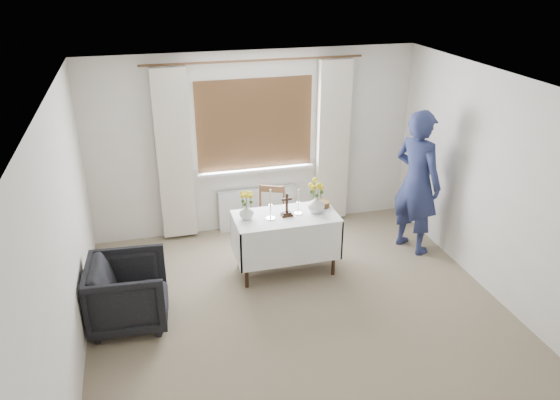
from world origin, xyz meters
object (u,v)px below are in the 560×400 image
Objects in this scene: altar_table at (286,244)px; wooden_chair at (270,218)px; armchair at (128,292)px; flower_vase_left at (247,212)px; wooden_cross at (287,205)px; flower_vase_right at (316,204)px; person at (417,182)px.

altar_table is 0.70m from wooden_chair.
armchair is 1.61m from flower_vase_left.
wooden_chair is 4.41× the size of flower_vase_left.
wooden_chair is 2.25m from armchair.
armchair is 4.42× the size of flower_vase_left.
wooden_chair is at bearing -51.39° from armchair.
flower_vase_left is at bearing 171.09° from wooden_cross.
armchair is at bearing -121.71° from wooden_chair.
flower_vase_right is (0.85, -0.04, 0.02)m from flower_vase_left.
flower_vase_left is at bearing 69.13° from person.
person is 10.37× the size of flower_vase_left.
flower_vase_right is at bearing 72.15° from person.
person is 2.25m from flower_vase_left.
person is (1.80, -0.57, 0.55)m from wooden_chair.
wooden_cross is (0.01, -0.01, 0.53)m from altar_table.
wooden_cross is 0.37m from flower_vase_right.
flower_vase_right is at bearing -71.70° from armchair.
wooden_cross is at bearing -69.29° from armchair.
person is at bearing 6.19° from wooden_chair.
wooden_chair is 1.96m from person.
armchair is 3.76m from person.
wooden_cross is 1.58× the size of flower_vase_left.
wooden_cross is (-1.77, -0.15, -0.04)m from person.
flower_vase_right reaches higher than armchair.
wooden_cross is at bearing -5.37° from flower_vase_left.
altar_table reaches higher than armchair.
flower_vase_right is (-1.40, -0.14, -0.08)m from person.
flower_vase_left is (-0.45, -0.67, 0.45)m from wooden_chair.
wooden_cross reaches higher than flower_vase_left.
altar_table is 0.62m from flower_vase_right.
wooden_cross reaches higher than armchair.
wooden_chair is 0.93m from flower_vase_right.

